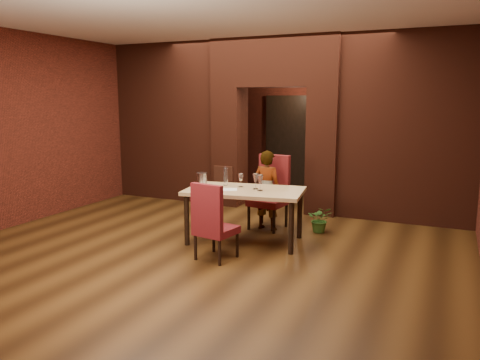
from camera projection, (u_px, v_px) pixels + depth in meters
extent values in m
plane|color=#462B11|center=(230.00, 235.00, 7.27)|extent=(8.00, 8.00, 0.00)
cube|color=silver|center=(229.00, 21.00, 6.71)|extent=(7.00, 8.00, 0.04)
cube|color=maroon|center=(306.00, 121.00, 10.58)|extent=(7.00, 0.04, 3.20)
cube|color=maroon|center=(54.00, 126.00, 8.41)|extent=(0.04, 8.00, 3.20)
cube|color=maroon|center=(230.00, 147.00, 9.25)|extent=(0.55, 0.55, 2.30)
cube|color=maroon|center=(324.00, 151.00, 8.48)|extent=(0.55, 0.55, 2.30)
cube|color=maroon|center=(276.00, 62.00, 8.59)|extent=(2.45, 0.55, 0.90)
cube|color=maroon|center=(169.00, 122.00, 9.75)|extent=(2.28, 0.35, 3.20)
cube|color=maroon|center=(408.00, 128.00, 7.83)|extent=(2.28, 0.35, 3.20)
cube|color=brown|center=(223.00, 179.00, 9.09)|extent=(0.40, 0.03, 0.50)
cube|color=black|center=(287.00, 144.00, 10.78)|extent=(0.90, 0.08, 2.10)
cube|color=black|center=(287.00, 144.00, 10.75)|extent=(1.02, 0.04, 2.22)
cube|color=tan|center=(245.00, 215.00, 6.89)|extent=(1.81, 1.19, 0.79)
cube|color=maroon|center=(268.00, 193.00, 7.56)|extent=(0.60, 0.60, 1.19)
cube|color=maroon|center=(216.00, 221.00, 6.13)|extent=(0.54, 0.54, 1.03)
imported|color=white|center=(267.00, 190.00, 7.50)|extent=(0.50, 0.36, 1.29)
cube|color=white|center=(227.00, 189.00, 6.79)|extent=(0.35, 0.31, 0.00)
cylinder|color=#A8A9AF|center=(202.00, 179.00, 7.07)|extent=(0.16, 0.16, 0.20)
cylinder|color=white|center=(226.00, 176.00, 7.11)|extent=(0.07, 0.07, 0.29)
imported|color=#336623|center=(320.00, 219.00, 7.39)|extent=(0.45, 0.41, 0.42)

